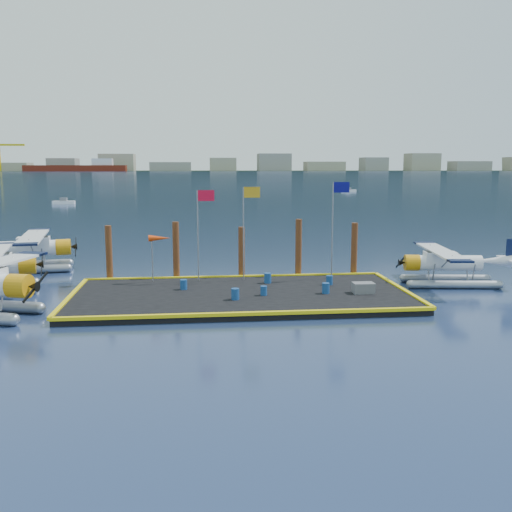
{
  "coord_description": "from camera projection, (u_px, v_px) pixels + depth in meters",
  "views": [
    {
      "loc": [
        -2.7,
        -33.5,
        7.96
      ],
      "look_at": [
        1.14,
        2.0,
        2.3
      ],
      "focal_mm": 40.0,
      "sensor_mm": 36.0,
      "label": 1
    }
  ],
  "objects": [
    {
      "name": "piling_4",
      "position": [
        354.0,
        251.0,
        40.32
      ],
      "size": [
        0.44,
        0.44,
        4.0
      ],
      "primitive_type": "cylinder",
      "color": "#4C2215",
      "rests_on": "ground"
    },
    {
      "name": "dock_bumpers",
      "position": [
        241.0,
        291.0,
        34.35
      ],
      "size": [
        20.25,
        10.25,
        0.18
      ],
      "primitive_type": null,
      "color": "yellow",
      "rests_on": "dock"
    },
    {
      "name": "piling_0",
      "position": [
        109.0,
        255.0,
        38.52
      ],
      "size": [
        0.44,
        0.44,
        4.0
      ],
      "primitive_type": "cylinder",
      "color": "#4C2215",
      "rests_on": "ground"
    },
    {
      "name": "seaplane_c",
      "position": [
        28.0,
        251.0,
        43.34
      ],
      "size": [
        9.36,
        10.27,
        3.63
      ],
      "rotation": [
        0.0,
        0.0,
        -1.41
      ],
      "color": "#8E929A",
      "rests_on": "ground"
    },
    {
      "name": "drum_3",
      "position": [
        264.0,
        291.0,
        33.6
      ],
      "size": [
        0.39,
        0.39,
        0.56
      ],
      "primitive_type": "cylinder",
      "color": "navy",
      "rests_on": "dock"
    },
    {
      "name": "flagpole_blue",
      "position": [
        336.0,
        215.0,
        38.14
      ],
      "size": [
        1.14,
        0.08,
        6.5
      ],
      "color": "gray",
      "rests_on": "dock"
    },
    {
      "name": "ground",
      "position": [
        241.0,
        299.0,
        34.43
      ],
      "size": [
        4000.0,
        4000.0,
        0.0
      ],
      "primitive_type": "plane",
      "color": "navy",
      "rests_on": "ground"
    },
    {
      "name": "crate",
      "position": [
        363.0,
        288.0,
        34.2
      ],
      "size": [
        1.26,
        0.84,
        0.63
      ],
      "primitive_type": "cube",
      "color": "slate",
      "rests_on": "dock"
    },
    {
      "name": "piling_1",
      "position": [
        176.0,
        252.0,
        38.98
      ],
      "size": [
        0.44,
        0.44,
        4.2
      ],
      "primitive_type": "cylinder",
      "color": "#4C2215",
      "rests_on": "ground"
    },
    {
      "name": "drum_0",
      "position": [
        184.0,
        285.0,
        35.2
      ],
      "size": [
        0.44,
        0.44,
        0.61
      ],
      "primitive_type": "cylinder",
      "color": "navy",
      "rests_on": "dock"
    },
    {
      "name": "far_backdrop",
      "position": [
        272.0,
        165.0,
        1764.61
      ],
      "size": [
        3050.0,
        2050.0,
        810.0
      ],
      "color": "black",
      "rests_on": "ground"
    },
    {
      "name": "seaplane_d",
      "position": [
        445.0,
        265.0,
        38.15
      ],
      "size": [
        8.15,
        8.98,
        3.18
      ],
      "rotation": [
        0.0,
        0.0,
        1.44
      ],
      "color": "#8E929A",
      "rests_on": "ground"
    },
    {
      "name": "drum_1",
      "position": [
        235.0,
        294.0,
        32.52
      ],
      "size": [
        0.46,
        0.46,
        0.65
      ],
      "primitive_type": "cylinder",
      "color": "navy",
      "rests_on": "dock"
    },
    {
      "name": "windsock",
      "position": [
        159.0,
        239.0,
        37.12
      ],
      "size": [
        1.4,
        0.44,
        3.12
      ],
      "color": "gray",
      "rests_on": "dock"
    },
    {
      "name": "drum_5",
      "position": [
        268.0,
        278.0,
        37.13
      ],
      "size": [
        0.47,
        0.47,
        0.66
      ],
      "primitive_type": "cylinder",
      "color": "navy",
      "rests_on": "dock"
    },
    {
      "name": "drum_2",
      "position": [
        326.0,
        288.0,
        34.09
      ],
      "size": [
        0.45,
        0.45,
        0.64
      ],
      "primitive_type": "cylinder",
      "color": "navy",
      "rests_on": "dock"
    },
    {
      "name": "flagpole_red",
      "position": [
        201.0,
        221.0,
        37.23
      ],
      "size": [
        1.14,
        0.08,
        6.0
      ],
      "color": "gray",
      "rests_on": "dock"
    },
    {
      "name": "drum_4",
      "position": [
        329.0,
        280.0,
        36.6
      ],
      "size": [
        0.42,
        0.42,
        0.59
      ],
      "primitive_type": "cylinder",
      "color": "navy",
      "rests_on": "dock"
    },
    {
      "name": "dock",
      "position": [
        241.0,
        296.0,
        34.4
      ],
      "size": [
        20.0,
        10.0,
        0.4
      ],
      "primitive_type": "cube",
      "color": "black",
      "rests_on": "ground"
    },
    {
      "name": "piling_3",
      "position": [
        298.0,
        250.0,
        39.88
      ],
      "size": [
        0.44,
        0.44,
        4.3
      ],
      "primitive_type": "cylinder",
      "color": "#4C2215",
      "rests_on": "ground"
    },
    {
      "name": "flagpole_yellow",
      "position": [
        247.0,
        219.0,
        37.53
      ],
      "size": [
        1.14,
        0.08,
        6.2
      ],
      "color": "gray",
      "rests_on": "dock"
    },
    {
      "name": "piling_2",
      "position": [
        242.0,
        254.0,
        39.49
      ],
      "size": [
        0.44,
        0.44,
        3.8
      ],
      "primitive_type": "cylinder",
      "color": "#4C2215",
      "rests_on": "ground"
    }
  ]
}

